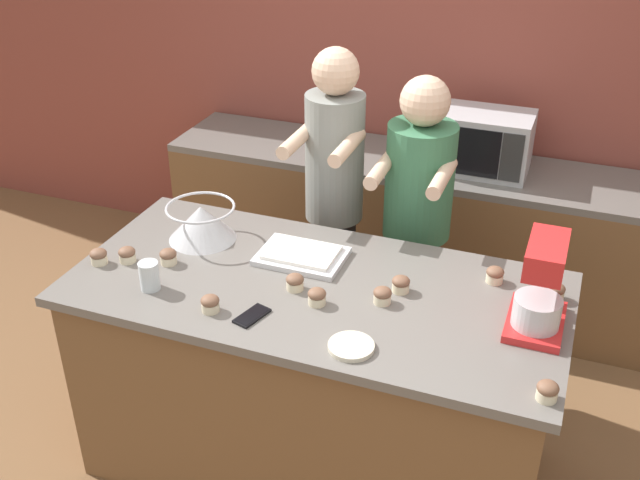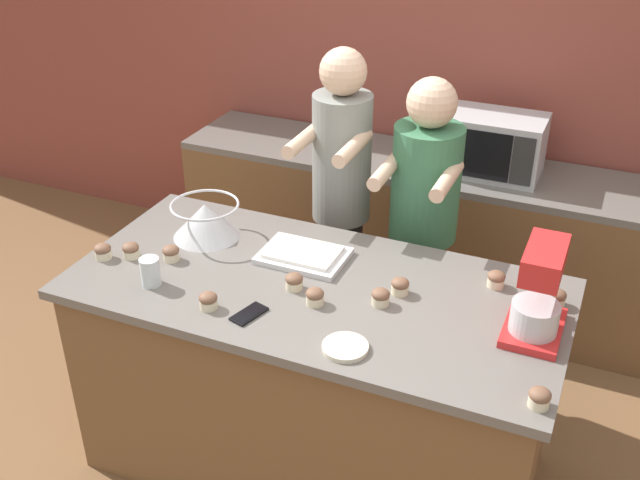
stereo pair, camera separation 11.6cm
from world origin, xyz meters
The scene contains 24 objects.
ground_plane centered at (0.00, 0.00, 0.00)m, with size 16.00×16.00×0.00m, color brown.
back_wall centered at (0.00, 1.85, 1.35)m, with size 10.00×0.06×2.70m.
island_counter centered at (0.00, 0.00, 0.48)m, with size 1.96×0.94×0.96m.
back_counter centered at (0.00, 1.50, 0.45)m, with size 2.80×0.60×0.89m.
person_left centered at (-0.20, 0.76, 0.92)m, with size 0.30×0.48×1.69m.
person_right centered at (0.22, 0.76, 0.85)m, with size 0.33×0.50×1.61m.
stand_mixer centered at (0.84, 0.03, 1.12)m, with size 0.20×0.30×0.36m.
mixing_bowl centered at (-0.60, 0.17, 1.04)m, with size 0.30×0.30×0.16m.
baking_tray centered at (-0.13, 0.17, 0.98)m, with size 0.36×0.26×0.04m.
microwave_oven centered at (0.36, 1.50, 1.05)m, with size 0.54×0.34×0.32m.
cell_phone centered at (-0.14, -0.29, 0.96)m, with size 0.11×0.16×0.01m.
drinking_glass centered at (-0.60, -0.25, 1.02)m, with size 0.08×0.08×0.12m.
small_plate centered at (0.26, -0.33, 0.97)m, with size 0.16×0.16×0.02m.
cupcake_0 centered at (-0.63, -0.06, 0.99)m, with size 0.07×0.07×0.07m.
cupcake_1 centered at (0.28, -0.02, 0.99)m, with size 0.07×0.07×0.07m.
cupcake_2 centered at (-0.80, -0.11, 0.99)m, with size 0.07×0.07×0.07m.
cupcake_3 centered at (0.32, 0.08, 0.99)m, with size 0.07×0.07×0.07m.
cupcake_4 centered at (0.05, -0.12, 0.99)m, with size 0.07×0.07×0.07m.
cupcake_5 centered at (-0.30, -0.30, 0.99)m, with size 0.07×0.07×0.07m.
cupcake_6 centered at (-0.90, -0.16, 0.99)m, with size 0.07×0.07×0.07m.
cupcake_7 centered at (-0.07, -0.06, 0.99)m, with size 0.07×0.07×0.07m.
cupcake_8 centered at (0.92, -0.36, 0.99)m, with size 0.07×0.07×0.07m.
cupcake_9 centered at (0.65, 0.27, 0.99)m, with size 0.07×0.07×0.07m.
cupcake_10 centered at (0.89, 0.24, 0.99)m, with size 0.07×0.07×0.07m.
Camera 2 is at (1.00, -2.27, 2.57)m, focal length 42.00 mm.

